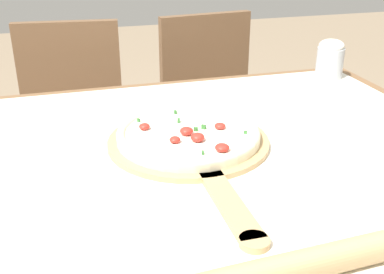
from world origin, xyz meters
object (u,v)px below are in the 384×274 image
at_px(chair_right, 214,110).
at_px(flour_cup, 330,58).
at_px(pizza_peel, 191,146).
at_px(rolling_pin, 277,272).
at_px(chair_left, 73,125).
at_px(pizza, 188,134).

distance_m(chair_right, flour_cup, 0.58).
bearing_deg(pizza_peel, chair_right, 68.18).
relative_size(chair_right, flour_cup, 7.18).
relative_size(rolling_pin, flour_cup, 3.93).
relative_size(pizza_peel, chair_left, 0.67).
height_order(pizza_peel, chair_right, chair_right).
relative_size(pizza_peel, rolling_pin, 1.23).
bearing_deg(chair_left, chair_right, 6.66).
bearing_deg(rolling_pin, chair_left, 100.25).
bearing_deg(flour_cup, chair_right, 118.66).
xyz_separation_m(rolling_pin, chair_left, (-0.23, 1.25, -0.27)).
height_order(pizza_peel, pizza, pizza).
relative_size(pizza_peel, pizza, 1.84).
xyz_separation_m(pizza_peel, rolling_pin, (-0.01, -0.45, 0.02)).
height_order(pizza, chair_right, chair_right).
bearing_deg(pizza_peel, rolling_pin, -90.72).
height_order(pizza_peel, flour_cup, flour_cup).
bearing_deg(chair_right, chair_left, 173.38).
distance_m(pizza_peel, flour_cup, 0.68).
xyz_separation_m(pizza, rolling_pin, (-0.01, -0.47, -0.00)).
bearing_deg(flour_cup, rolling_pin, -124.44).
height_order(rolling_pin, chair_left, chair_left).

